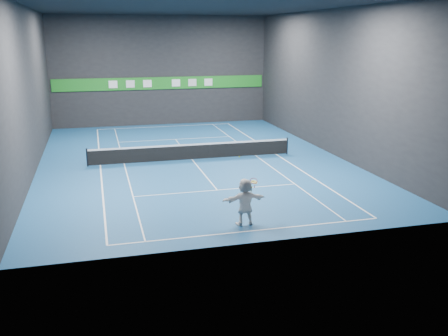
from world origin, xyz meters
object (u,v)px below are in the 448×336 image
object	(u,v)px
tennis_ball	(239,157)
tennis_racket	(254,182)
tennis_net	(192,151)
player	(245,202)

from	to	relation	value
tennis_ball	tennis_racket	distance (m)	1.23
tennis_net	tennis_racket	distance (m)	11.16
player	tennis_ball	size ratio (longest dim) A/B	29.64
player	tennis_racket	world-z (taller)	player
tennis_racket	player	bearing A→B (deg)	-172.46
tennis_ball	tennis_net	xyz separation A→B (m)	(0.26, 11.06, -2.27)
tennis_net	tennis_racket	size ratio (longest dim) A/B	21.32
tennis_ball	tennis_racket	size ratio (longest dim) A/B	0.11
player	tennis_net	bearing A→B (deg)	-92.81
player	tennis_racket	bearing A→B (deg)	-175.13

